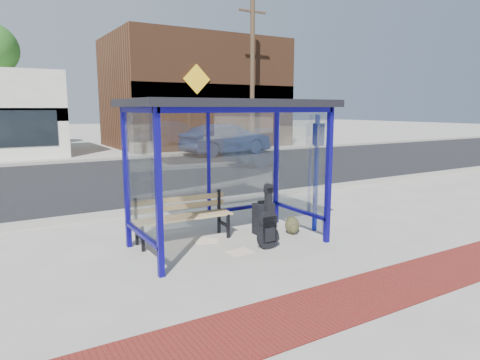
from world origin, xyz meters
TOP-DOWN VIEW (x-y plane):
  - ground at (0.00, 0.00)m, footprint 120.00×120.00m
  - brick_paver_strip at (0.00, -2.60)m, footprint 60.00×1.00m
  - curb_near at (0.00, 2.90)m, footprint 60.00×0.25m
  - street_asphalt at (0.00, 8.00)m, footprint 60.00×10.00m
  - curb_far at (0.00, 13.10)m, footprint 60.00×0.25m
  - far_sidewalk at (0.00, 15.00)m, footprint 60.00×4.00m
  - bus_shelter at (0.00, 0.07)m, footprint 3.30×1.80m
  - storefront_brown at (8.00, 18.49)m, footprint 10.00×7.08m
  - tree_right at (12.50, 22.00)m, footprint 3.60×3.60m
  - utility_pole_east at (9.00, 13.40)m, footprint 1.60×0.24m
  - bench at (-0.60, 0.61)m, footprint 1.75×0.50m
  - guitar_bag at (0.44, -0.51)m, footprint 0.38×0.12m
  - suitcase at (0.84, 0.22)m, footprint 0.37×0.25m
  - backpack at (1.29, -0.06)m, footprint 0.32×0.30m
  - sign_post at (1.81, -0.09)m, footprint 0.10×0.27m
  - newspaper_a at (-0.26, 0.33)m, footprint 0.44×0.39m
  - newspaper_b at (-0.06, -0.43)m, footprint 0.42×0.34m
  - newspaper_c at (-0.23, 0.37)m, footprint 0.51×0.49m
  - parked_car at (6.91, 12.50)m, footprint 4.77×2.22m
  - fire_hydrant at (10.21, 13.93)m, footprint 0.34×0.23m

SIDE VIEW (x-z plane):
  - ground at x=0.00m, z-range 0.00..0.00m
  - street_asphalt at x=0.00m, z-range 0.00..0.00m
  - newspaper_a at x=-0.26m, z-range 0.00..0.01m
  - newspaper_b at x=-0.06m, z-range 0.00..0.01m
  - newspaper_c at x=-0.23m, z-range 0.00..0.01m
  - far_sidewalk at x=0.00m, z-range 0.00..0.01m
  - brick_paver_strip at x=0.00m, z-range 0.00..0.01m
  - curb_near at x=0.00m, z-range 0.00..0.12m
  - curb_far at x=0.00m, z-range 0.00..0.12m
  - backpack at x=1.29m, z-range -0.01..0.31m
  - suitcase at x=0.84m, z-range -0.02..0.60m
  - guitar_bag at x=0.44m, z-range -0.14..0.89m
  - fire_hydrant at x=10.21m, z-range 0.03..0.81m
  - bench at x=-0.60m, z-range 0.05..0.87m
  - parked_car at x=6.91m, z-range 0.00..1.51m
  - sign_post at x=1.81m, z-range 0.14..2.31m
  - bus_shelter at x=0.00m, z-range 0.86..3.28m
  - storefront_brown at x=8.00m, z-range 0.00..6.40m
  - utility_pole_east at x=9.00m, z-range 0.11..8.11m
  - tree_right at x=12.50m, z-range 1.94..8.97m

